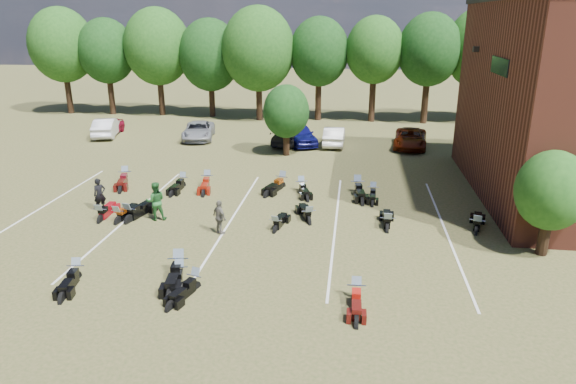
% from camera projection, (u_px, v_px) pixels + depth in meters
% --- Properties ---
extents(ground, '(160.00, 160.00, 0.00)m').
position_uv_depth(ground, '(285.00, 250.00, 21.41)').
color(ground, brown).
rests_on(ground, ground).
extents(car_0, '(1.99, 4.08, 1.34)m').
position_uv_depth(car_0, '(109.00, 127.00, 42.28)').
color(car_0, maroon).
rests_on(car_0, ground).
extents(car_1, '(2.70, 4.81, 1.50)m').
position_uv_depth(car_1, '(107.00, 127.00, 41.64)').
color(car_1, '#BABABE').
rests_on(car_1, ground).
extents(car_2, '(3.11, 5.23, 1.36)m').
position_uv_depth(car_2, '(199.00, 131.00, 40.71)').
color(car_2, gray).
rests_on(car_2, ground).
extents(car_3, '(2.45, 4.89, 1.36)m').
position_uv_depth(car_3, '(288.00, 135.00, 39.13)').
color(car_3, black).
rests_on(car_3, ground).
extents(car_4, '(3.53, 4.99, 1.58)m').
position_uv_depth(car_4, '(300.00, 134.00, 38.98)').
color(car_4, '#0B0C4F').
rests_on(car_4, ground).
extents(car_5, '(1.57, 4.31, 1.41)m').
position_uv_depth(car_5, '(334.00, 136.00, 38.79)').
color(car_5, beige).
rests_on(car_5, ground).
extents(car_6, '(2.88, 5.22, 1.38)m').
position_uv_depth(car_6, '(410.00, 138.00, 38.08)').
color(car_6, '#4E1504').
rests_on(car_6, ground).
extents(car_7, '(2.31, 4.60, 1.28)m').
position_uv_depth(car_7, '(511.00, 139.00, 38.01)').
color(car_7, '#323236').
rests_on(car_7, ground).
extents(person_black, '(0.71, 0.71, 1.66)m').
position_uv_depth(person_black, '(100.00, 195.00, 25.58)').
color(person_black, black).
rests_on(person_black, ground).
extents(person_green, '(1.10, 0.98, 1.89)m').
position_uv_depth(person_green, '(156.00, 201.00, 24.36)').
color(person_green, '#215A26').
rests_on(person_green, ground).
extents(person_grey, '(0.95, 0.91, 1.59)m').
position_uv_depth(person_grey, '(220.00, 217.00, 22.78)').
color(person_grey, '#5C584F').
rests_on(person_grey, ground).
extents(motorcycle_1, '(1.02, 2.18, 1.17)m').
position_uv_depth(motorcycle_1, '(78.00, 279.00, 19.02)').
color(motorcycle_1, black).
rests_on(motorcycle_1, ground).
extents(motorcycle_2, '(1.06, 2.12, 1.13)m').
position_uv_depth(motorcycle_2, '(180.00, 281.00, 18.94)').
color(motorcycle_2, black).
rests_on(motorcycle_2, ground).
extents(motorcycle_3, '(1.16, 2.59, 1.39)m').
position_uv_depth(motorcycle_3, '(179.00, 275.00, 19.37)').
color(motorcycle_3, black).
rests_on(motorcycle_3, ground).
extents(motorcycle_4, '(1.19, 2.11, 1.12)m').
position_uv_depth(motorcycle_4, '(195.00, 289.00, 18.34)').
color(motorcycle_4, black).
rests_on(motorcycle_4, ground).
extents(motorcycle_6, '(0.70, 2.11, 1.17)m').
position_uv_depth(motorcycle_6, '(356.00, 300.00, 17.64)').
color(motorcycle_6, '#440D09').
rests_on(motorcycle_6, ground).
extents(motorcycle_7, '(0.80, 2.25, 1.24)m').
position_uv_depth(motorcycle_7, '(101.00, 221.00, 24.42)').
color(motorcycle_7, maroon).
rests_on(motorcycle_7, ground).
extents(motorcycle_8, '(1.01, 2.28, 1.23)m').
position_uv_depth(motorcycle_8, '(119.00, 223.00, 24.26)').
color(motorcycle_8, black).
rests_on(motorcycle_8, ground).
extents(motorcycle_9, '(1.34, 2.61, 1.39)m').
position_uv_depth(motorcycle_9, '(130.00, 222.00, 24.35)').
color(motorcycle_9, black).
rests_on(motorcycle_9, ground).
extents(motorcycle_10, '(0.96, 2.07, 1.11)m').
position_uv_depth(motorcycle_10, '(276.00, 231.00, 23.28)').
color(motorcycle_10, black).
rests_on(motorcycle_10, ground).
extents(motorcycle_11, '(1.37, 2.31, 1.23)m').
position_uv_depth(motorcycle_11, '(309.00, 223.00, 24.24)').
color(motorcycle_11, black).
rests_on(motorcycle_11, ground).
extents(motorcycle_12, '(0.78, 2.27, 1.26)m').
position_uv_depth(motorcycle_12, '(387.00, 231.00, 23.36)').
color(motorcycle_12, black).
rests_on(motorcycle_12, ground).
extents(motorcycle_13, '(1.23, 2.35, 1.25)m').
position_uv_depth(motorcycle_13, '(476.00, 233.00, 23.11)').
color(motorcycle_13, black).
rests_on(motorcycle_13, ground).
extents(motorcycle_14, '(1.38, 2.57, 1.36)m').
position_uv_depth(motorcycle_14, '(126.00, 183.00, 30.15)').
color(motorcycle_14, '#3F0A09').
rests_on(motorcycle_14, ground).
extents(motorcycle_15, '(1.08, 2.43, 1.31)m').
position_uv_depth(motorcycle_15, '(208.00, 186.00, 29.54)').
color(motorcycle_15, maroon).
rests_on(motorcycle_15, ground).
extents(motorcycle_16, '(0.83, 2.23, 1.22)m').
position_uv_depth(motorcycle_16, '(183.00, 187.00, 29.34)').
color(motorcycle_16, black).
rests_on(motorcycle_16, ground).
extents(motorcycle_17, '(1.52, 2.52, 1.34)m').
position_uv_depth(motorcycle_17, '(282.00, 188.00, 29.26)').
color(motorcycle_17, black).
rests_on(motorcycle_17, ground).
extents(motorcycle_18, '(1.13, 2.59, 1.40)m').
position_uv_depth(motorcycle_18, '(357.00, 193.00, 28.38)').
color(motorcycle_18, black).
rests_on(motorcycle_18, ground).
extents(motorcycle_19, '(1.30, 2.28, 1.21)m').
position_uv_depth(motorcycle_19, '(301.00, 191.00, 28.63)').
color(motorcycle_19, black).
rests_on(motorcycle_19, ground).
extents(motorcycle_20, '(0.71, 2.02, 1.11)m').
position_uv_depth(motorcycle_20, '(373.00, 197.00, 27.81)').
color(motorcycle_20, black).
rests_on(motorcycle_20, ground).
extents(tree_line, '(56.00, 6.00, 9.79)m').
position_uv_depth(tree_line, '(317.00, 51.00, 46.71)').
color(tree_line, black).
rests_on(tree_line, ground).
extents(young_tree_near_building, '(2.80, 2.80, 4.16)m').
position_uv_depth(young_tree_near_building, '(552.00, 191.00, 20.18)').
color(young_tree_near_building, black).
rests_on(young_tree_near_building, ground).
extents(young_tree_midfield, '(3.20, 3.20, 4.70)m').
position_uv_depth(young_tree_midfield, '(286.00, 111.00, 35.20)').
color(young_tree_midfield, black).
rests_on(young_tree_midfield, ground).
extents(parking_lines, '(20.10, 14.00, 0.01)m').
position_uv_depth(parking_lines, '(231.00, 220.00, 24.59)').
color(parking_lines, silver).
rests_on(parking_lines, ground).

